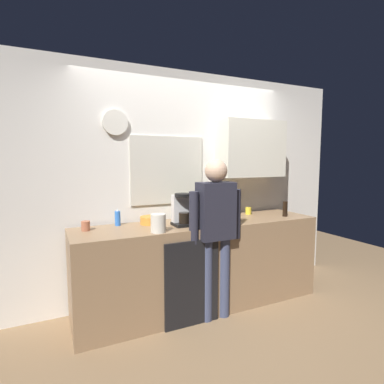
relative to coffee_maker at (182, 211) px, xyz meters
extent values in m
plane|color=#8C6D4C|center=(0.25, -0.26, -1.08)|extent=(8.00, 8.00, 0.00)
cube|color=#937251|center=(0.25, 0.04, -0.61)|extent=(2.69, 0.64, 0.93)
cube|color=black|center=(-0.03, -0.29, -0.66)|extent=(0.56, 0.02, 0.84)
cube|color=white|center=(0.25, 0.47, 0.22)|extent=(4.29, 0.10, 2.60)
cube|color=beige|center=(0.00, 0.41, 0.40)|extent=(0.86, 0.02, 0.76)
cube|color=#8CA5C6|center=(0.00, 0.41, 0.40)|extent=(0.80, 0.02, 0.70)
cube|color=silver|center=(1.03, 0.26, 0.65)|extent=(0.84, 0.32, 0.68)
cylinder|color=silver|center=(-0.57, 0.40, 0.90)|extent=(0.26, 0.03, 0.26)
cube|color=black|center=(0.00, -0.03, -0.13)|extent=(0.20, 0.20, 0.03)
cube|color=silver|center=(0.00, 0.03, 0.02)|extent=(0.18, 0.08, 0.28)
cylinder|color=black|center=(0.00, -0.06, -0.06)|extent=(0.11, 0.11, 0.11)
cylinder|color=black|center=(0.00, -0.03, 0.17)|extent=(0.17, 0.17, 0.03)
cylinder|color=olive|center=(0.61, -0.01, -0.02)|extent=(0.06, 0.06, 0.25)
cylinder|color=black|center=(1.30, -0.08, -0.06)|extent=(0.06, 0.06, 0.18)
cylinder|color=#2D8C33|center=(0.19, 0.11, -0.01)|extent=(0.09, 0.09, 0.28)
cylinder|color=yellow|center=(0.99, 0.23, -0.10)|extent=(0.07, 0.07, 0.08)
cylinder|color=#B26647|center=(-0.92, 0.17, -0.10)|extent=(0.08, 0.08, 0.09)
cylinder|color=orange|center=(-0.27, 0.19, -0.11)|extent=(0.22, 0.22, 0.08)
cylinder|color=#9E5638|center=(0.39, 0.03, -0.10)|extent=(0.10, 0.10, 0.09)
sphere|color=#2D7233|center=(0.39, 0.03, 0.01)|extent=(0.15, 0.15, 0.15)
cylinder|color=blue|center=(-0.60, 0.26, -0.07)|extent=(0.06, 0.06, 0.15)
cone|color=white|center=(-0.60, 0.26, 0.02)|extent=(0.02, 0.02, 0.03)
cylinder|color=silver|center=(-0.32, -0.19, -0.06)|extent=(0.14, 0.14, 0.17)
cylinder|color=#3F4766|center=(0.15, -0.26, -0.67)|extent=(0.12, 0.12, 0.82)
cylinder|color=#3F4766|center=(0.35, -0.26, -0.67)|extent=(0.12, 0.12, 0.82)
cube|color=#262633|center=(0.25, -0.26, 0.02)|extent=(0.36, 0.20, 0.56)
sphere|color=#D8AD8C|center=(0.25, -0.26, 0.41)|extent=(0.22, 0.22, 0.22)
cylinder|color=#262633|center=(0.01, -0.26, -0.03)|extent=(0.09, 0.09, 0.50)
cylinder|color=#262633|center=(0.49, -0.26, -0.03)|extent=(0.09, 0.09, 0.50)
camera|label=1|loc=(-1.25, -2.84, 0.52)|focal=28.72mm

